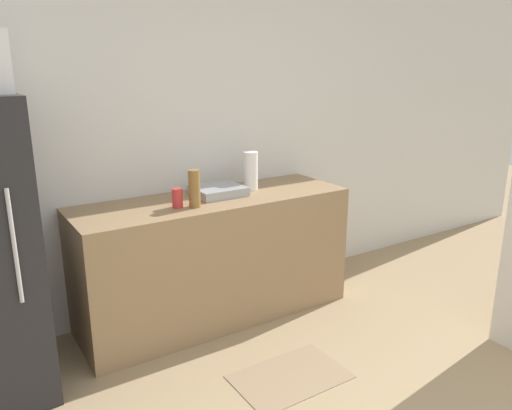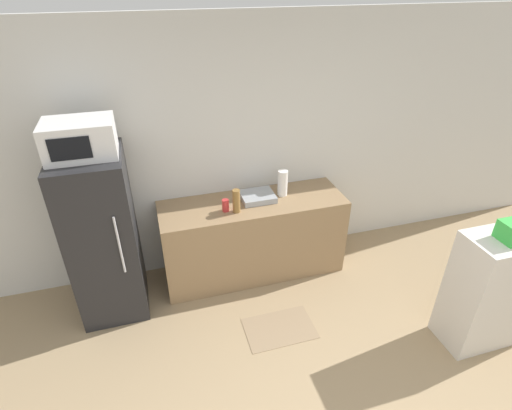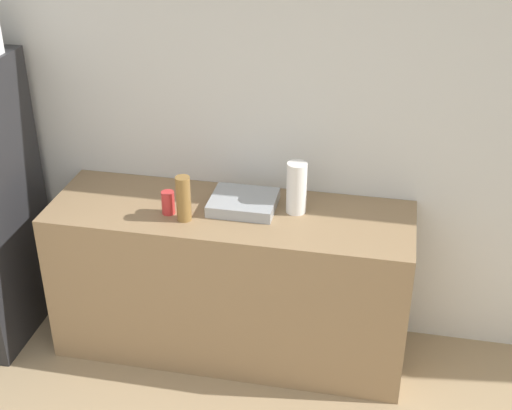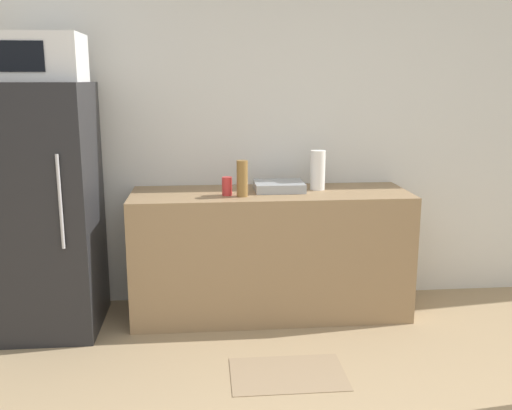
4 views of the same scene
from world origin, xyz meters
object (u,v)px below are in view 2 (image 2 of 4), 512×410
object	(u,v)px
bottle_short	(226,205)
paper_towel_roll	(283,183)
refrigerator	(103,237)
bottle_tall	(236,201)
microwave	(80,139)

from	to	relation	value
bottle_short	paper_towel_roll	world-z (taller)	paper_towel_roll
refrigerator	bottle_tall	world-z (taller)	refrigerator
bottle_short	paper_towel_roll	size ratio (longest dim) A/B	0.45
refrigerator	paper_towel_roll	bearing A→B (deg)	5.41
refrigerator	bottle_short	world-z (taller)	refrigerator
bottle_tall	bottle_short	distance (m)	0.12
refrigerator	bottle_short	size ratio (longest dim) A/B	13.17
refrigerator	microwave	bearing A→B (deg)	-108.90
bottle_tall	paper_towel_roll	world-z (taller)	paper_towel_roll
bottle_tall	paper_towel_roll	size ratio (longest dim) A/B	0.87
microwave	bottle_short	distance (m)	1.40
refrigerator	paper_towel_roll	xyz separation A→B (m)	(1.78, 0.17, 0.20)
bottle_tall	bottle_short	bearing A→B (deg)	154.70
refrigerator	bottle_short	bearing A→B (deg)	1.03
bottle_tall	paper_towel_roll	bearing A→B (deg)	19.87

